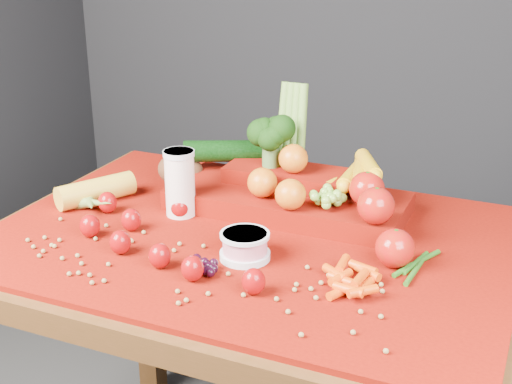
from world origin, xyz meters
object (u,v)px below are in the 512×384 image
at_px(milk_glass, 180,181).
at_px(produce_mound, 297,186).
at_px(yogurt_bowl, 245,245).
at_px(table, 252,281).

xyz_separation_m(milk_glass, produce_mound, (0.23, 0.12, -0.02)).
relative_size(yogurt_bowl, produce_mound, 0.16).
bearing_deg(milk_glass, produce_mound, 28.25).
xyz_separation_m(yogurt_bowl, produce_mound, (0.01, 0.26, 0.03)).
height_order(table, yogurt_bowl, yogurt_bowl).
bearing_deg(produce_mound, table, -104.10).
xyz_separation_m(table, yogurt_bowl, (0.03, -0.10, 0.14)).
bearing_deg(produce_mound, milk_glass, -151.75).
bearing_deg(yogurt_bowl, produce_mound, 87.95).
height_order(milk_glass, produce_mound, produce_mound).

